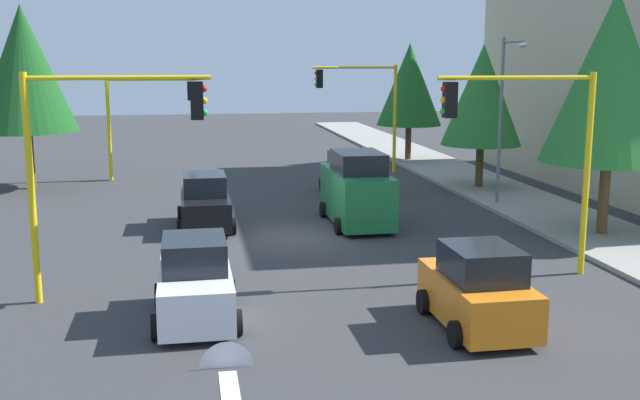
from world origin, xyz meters
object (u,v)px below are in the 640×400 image
traffic_signal_far_right (146,107)px  tree_roadside_near (612,77)px  car_yellow (347,175)px  traffic_signal_near_left (530,134)px  tree_roadside_mid (482,95)px  tree_roadside_far (409,85)px  tree_opposite_side (24,69)px  delivery_van_green (357,191)px  traffic_signal_far_left (363,97)px  street_lamp_curbside (505,103)px  car_black (205,204)px  car_white (195,283)px  traffic_signal_near_right (102,141)px  car_orange (478,291)px

traffic_signal_far_right → tree_roadside_near: 22.79m
car_yellow → traffic_signal_far_right: bearing=-124.5°
traffic_signal_near_left → tree_roadside_mid: tree_roadside_mid is taller
tree_roadside_far → tree_roadside_mid: bearing=2.9°
traffic_signal_near_left → tree_roadside_near: 6.40m
tree_roadside_far → tree_roadside_near: (20.00, 1.00, 0.91)m
traffic_signal_far_right → tree_opposite_side: size_ratio=0.61×
traffic_signal_far_right → delivery_van_green: bearing=33.3°
tree_opposite_side → traffic_signal_far_left: bearing=96.8°
traffic_signal_far_left → street_lamp_curbside: street_lamp_curbside is taller
tree_roadside_mid → car_yellow: bearing=-87.5°
traffic_signal_far_left → traffic_signal_far_right: 11.35m
tree_opposite_side → tree_roadside_mid: bearing=79.2°
car_black → car_white: size_ratio=1.09×
tree_roadside_near → tree_opposite_side: bearing=-123.1°
delivery_van_green → car_white: bearing=-32.6°
traffic_signal_near_right → tree_roadside_near: 16.77m
street_lamp_curbside → tree_roadside_mid: size_ratio=1.03×
delivery_van_green → car_orange: size_ratio=1.33×
delivery_van_green → car_white: delivery_van_green is taller
tree_roadside_mid → tree_opposite_side: (-4.00, -21.00, 1.20)m
street_lamp_curbside → car_yellow: bearing=-125.9°
traffic_signal_far_right → street_lamp_curbside: (10.39, 14.83, 0.62)m
street_lamp_curbside → delivery_van_green: (2.06, -6.64, -3.07)m
tree_roadside_near → delivery_van_green: size_ratio=1.75×
street_lamp_curbside → car_black: size_ratio=1.72×
tree_roadside_far → delivery_van_green: (16.45, -6.94, -3.33)m
traffic_signal_near_left → delivery_van_green: 8.65m
traffic_signal_near_right → car_white: size_ratio=1.56×
traffic_signal_near_left → tree_opposite_side: size_ratio=0.67×
delivery_van_green → car_white: (9.55, -6.12, -0.39)m
tree_roadside_far → car_yellow: tree_roadside_far is taller
tree_opposite_side → car_yellow: bearing=73.6°
car_orange → traffic_signal_far_left: bearing=173.1°
traffic_signal_far_right → tree_roadside_far: (-4.00, 15.13, 0.89)m
traffic_signal_far_left → street_lamp_curbside: size_ratio=0.83×
tree_roadside_far → delivery_van_green: 18.16m
car_yellow → tree_roadside_near: bearing=35.7°
delivery_van_green → traffic_signal_near_left: bearing=22.6°
tree_opposite_side → street_lamp_curbside: bearing=67.4°
traffic_signal_far_right → car_orange: 25.33m
street_lamp_curbside → car_black: (1.58, -12.25, -3.45)m
traffic_signal_near_right → traffic_signal_far_right: (-20.00, 0.09, -0.39)m
tree_opposite_side → traffic_signal_near_right: bearing=16.3°
delivery_van_green → car_orange: bearing=1.4°
tree_roadside_mid → tree_roadside_near: bearing=2.9°
tree_roadside_far → car_black: bearing=-38.2°
street_lamp_curbside → car_orange: bearing=-25.5°
traffic_signal_far_right → tree_roadside_far: size_ratio=0.74×
traffic_signal_near_left → car_yellow: (-13.71, -2.19, -3.19)m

